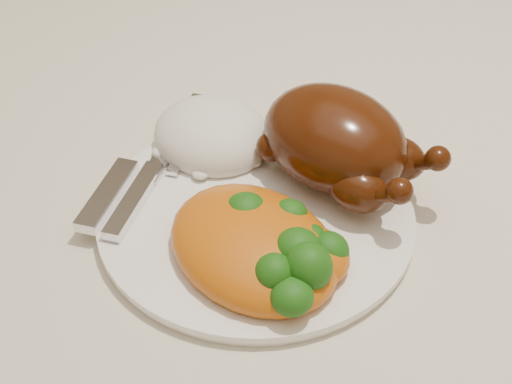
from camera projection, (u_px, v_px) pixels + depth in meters
The scene contains 7 objects.
dining_table at pixel (385, 248), 0.69m from camera, with size 1.60×0.90×0.76m.
tablecloth at pixel (395, 192), 0.64m from camera, with size 1.73×1.03×0.18m.
dinner_plate at pixel (256, 216), 0.57m from camera, with size 0.25×0.25×0.01m, color white.
roast_chicken at pixel (338, 141), 0.57m from camera, with size 0.16×0.12×0.08m.
rice_mound at pixel (212, 136), 0.62m from camera, with size 0.12×0.11×0.06m.
mac_and_cheese at pixel (267, 247), 0.52m from camera, with size 0.17×0.15×0.06m.
cutlery at pixel (142, 177), 0.59m from camera, with size 0.06×0.20×0.01m.
Camera 1 is at (0.14, -0.48, 1.16)m, focal length 50.00 mm.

